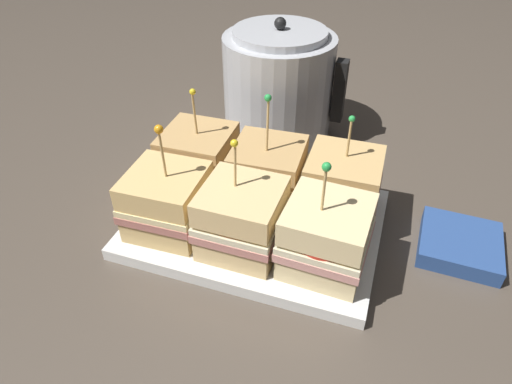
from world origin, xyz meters
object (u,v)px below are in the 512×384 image
(serving_platter, at_px, (256,223))
(sandwich_back_left, at_px, (199,159))
(sandwich_front_left, at_px, (167,201))
(sandwich_back_center, at_px, (269,173))
(sandwich_front_center, at_px, (241,219))
(sandwich_back_right, at_px, (342,186))
(napkin_stack, at_px, (460,244))
(sandwich_front_right, at_px, (326,237))
(kettle_steel, at_px, (279,85))

(serving_platter, bearing_deg, sandwich_back_left, 154.62)
(sandwich_front_left, relative_size, sandwich_back_center, 0.95)
(sandwich_front_center, relative_size, sandwich_back_left, 0.97)
(sandwich_back_right, bearing_deg, serving_platter, -152.88)
(sandwich_front_left, distance_m, sandwich_front_center, 0.11)
(sandwich_back_left, bearing_deg, sandwich_front_left, -89.62)
(sandwich_back_right, distance_m, napkin_stack, 0.17)
(sandwich_back_right, bearing_deg, sandwich_front_center, -134.65)
(sandwich_back_center, distance_m, napkin_stack, 0.28)
(sandwich_front_left, relative_size, sandwich_front_center, 1.04)
(serving_platter, xyz_separation_m, sandwich_back_right, (0.11, 0.05, 0.05))
(napkin_stack, bearing_deg, sandwich_front_right, -149.39)
(sandwich_back_center, bearing_deg, sandwich_front_right, -45.47)
(kettle_steel, bearing_deg, sandwich_back_center, -76.77)
(sandwich_back_right, relative_size, kettle_steel, 0.70)
(sandwich_back_right, xyz_separation_m, napkin_stack, (0.17, -0.01, -0.05))
(sandwich_front_center, xyz_separation_m, kettle_steel, (-0.05, 0.33, 0.03))
(napkin_stack, bearing_deg, sandwich_back_center, 178.26)
(serving_platter, relative_size, sandwich_back_right, 2.26)
(sandwich_front_center, xyz_separation_m, napkin_stack, (0.28, 0.10, -0.05))
(sandwich_back_center, xyz_separation_m, kettle_steel, (-0.05, 0.22, 0.03))
(sandwich_front_right, relative_size, sandwich_back_center, 0.92)
(sandwich_front_left, relative_size, napkin_stack, 1.51)
(sandwich_front_right, height_order, sandwich_back_left, sandwich_back_left)
(sandwich_back_left, height_order, sandwich_back_center, sandwich_back_center)
(sandwich_back_right, height_order, kettle_steel, kettle_steel)
(sandwich_back_right, distance_m, kettle_steel, 0.27)
(sandwich_front_right, xyz_separation_m, sandwich_back_left, (-0.22, 0.10, -0.00))
(sandwich_back_center, height_order, napkin_stack, sandwich_back_center)
(kettle_steel, relative_size, napkin_stack, 2.03)
(serving_platter, bearing_deg, sandwich_front_left, -154.05)
(sandwich_front_left, bearing_deg, sandwich_back_center, 44.07)
(sandwich_front_left, xyz_separation_m, sandwich_back_right, (0.21, 0.11, 0.00))
(sandwich_front_left, relative_size, sandwich_back_right, 1.06)
(sandwich_front_left, bearing_deg, sandwich_back_left, 90.38)
(serving_platter, distance_m, napkin_stack, 0.28)
(sandwich_front_right, bearing_deg, sandwich_back_right, 89.98)
(sandwich_front_left, bearing_deg, kettle_steel, 79.91)
(sandwich_back_left, distance_m, sandwich_back_right, 0.22)
(serving_platter, distance_m, sandwich_back_center, 0.08)
(sandwich_front_center, relative_size, sandwich_back_center, 0.92)
(sandwich_back_center, bearing_deg, napkin_stack, -1.74)
(sandwich_front_left, height_order, sandwich_back_right, sandwich_front_left)
(sandwich_back_center, bearing_deg, sandwich_front_center, -91.62)
(sandwich_back_center, relative_size, kettle_steel, 0.78)
(sandwich_front_right, bearing_deg, kettle_steel, 115.71)
(sandwich_front_center, xyz_separation_m, sandwich_back_left, (-0.11, 0.11, 0.00))
(sandwich_front_left, distance_m, sandwich_back_right, 0.24)
(serving_platter, bearing_deg, sandwich_front_right, -26.60)
(sandwich_front_center, relative_size, kettle_steel, 0.72)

